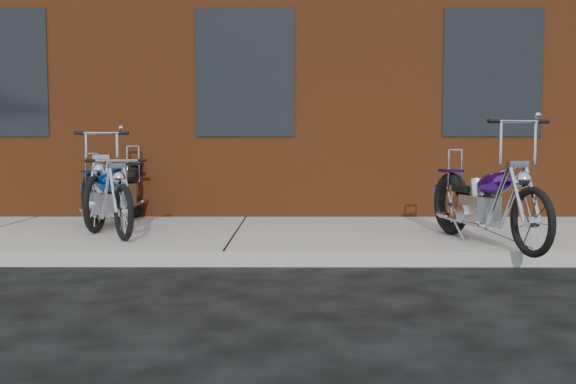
{
  "coord_description": "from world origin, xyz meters",
  "views": [
    {
      "loc": [
        0.63,
        -5.71,
        1.11
      ],
      "look_at": [
        0.61,
        0.8,
        0.66
      ],
      "focal_mm": 38.0,
      "sensor_mm": 36.0,
      "label": 1
    }
  ],
  "objects": [
    {
      "name": "sidewalk",
      "position": [
        0.0,
        1.5,
        0.07
      ],
      "size": [
        22.0,
        3.0,
        0.15
      ],
      "primitive_type": "cube",
      "color": "gray",
      "rests_on": "ground"
    },
    {
      "name": "chopper_purple",
      "position": [
        2.62,
        0.49,
        0.55
      ],
      "size": [
        0.68,
        2.18,
        1.24
      ],
      "rotation": [
        0.0,
        0.0,
        -1.36
      ],
      "color": "black",
      "rests_on": "sidewalk"
    },
    {
      "name": "chopper_third",
      "position": [
        -1.58,
        2.15,
        0.57
      ],
      "size": [
        0.57,
        2.32,
        1.18
      ],
      "rotation": [
        0.0,
        0.0,
        -1.6
      ],
      "color": "black",
      "rests_on": "sidewalk"
    },
    {
      "name": "ground",
      "position": [
        0.0,
        0.0,
        0.0
      ],
      "size": [
        120.0,
        120.0,
        0.0
      ],
      "primitive_type": "plane",
      "color": "black",
      "rests_on": "ground"
    },
    {
      "name": "building_brick",
      "position": [
        0.0,
        8.0,
        4.0
      ],
      "size": [
        22.0,
        10.0,
        8.0
      ],
      "primitive_type": "cube",
      "color": "#632D12",
      "rests_on": "ground"
    },
    {
      "name": "chopper_blue",
      "position": [
        -1.53,
        1.35,
        0.53
      ],
      "size": [
        1.16,
        1.86,
        0.91
      ],
      "rotation": [
        0.0,
        0.0,
        -1.03
      ],
      "color": "black",
      "rests_on": "sidewalk"
    }
  ]
}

